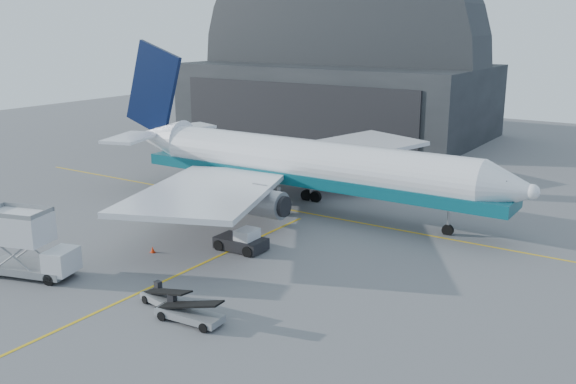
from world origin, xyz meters
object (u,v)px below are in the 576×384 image
Objects in this scene: belt_loader_b at (167,299)px; catering_truck at (27,245)px; airliner at (295,163)px; pushback_tug at (242,242)px; belt_loader_a at (189,313)px.

catering_truck is at bearing -162.53° from belt_loader_b.
belt_loader_b is at bearing -76.97° from airliner.
catering_truck is 16.90m from pushback_tug.
pushback_tug is 12.11m from belt_loader_b.
pushback_tug is (3.28, -13.49, -4.00)m from airliner.
pushback_tug is 0.87× the size of belt_loader_a.
catering_truck is (-6.81, -26.94, -2.26)m from airliner.
airliner is 27.88m from catering_truck.
airliner is at bearing 59.56° from catering_truck.
belt_loader_a is 2.90m from belt_loader_b.
belt_loader_a is (5.35, -12.70, -0.17)m from pushback_tug.
pushback_tug is 13.78m from belt_loader_a.
airliner reaches higher than belt_loader_a.
pushback_tug is at bearing -76.34° from airliner.
belt_loader_b is at bearing -9.00° from catering_truck.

